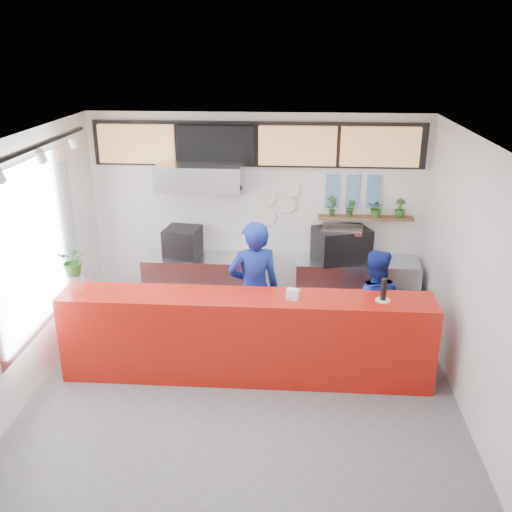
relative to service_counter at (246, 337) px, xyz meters
The scene contains 44 objects.
floor 0.68m from the service_counter, 90.00° to the right, with size 5.00×5.00×0.00m, color slate.
ceiling 2.48m from the service_counter, 90.00° to the right, with size 5.00×5.00×0.00m, color silver.
wall_back 2.30m from the service_counter, 90.00° to the left, with size 5.00×5.00×0.00m, color white.
wall_left 2.70m from the service_counter, behind, with size 5.00×5.00×0.00m, color white.
wall_right 2.70m from the service_counter, ahead, with size 5.00×5.00×0.00m, color white.
service_counter is the anchor object (origin of this frame).
cream_band 2.93m from the service_counter, 90.00° to the left, with size 5.00×0.02×0.80m, color beige.
prep_bench 1.97m from the service_counter, 113.96° to the left, with size 1.80×0.60×0.90m, color #B2B5BA.
panini_oven 2.19m from the service_counter, 121.64° to the left, with size 0.49×0.49×0.44m, color black.
extraction_hood 2.50m from the service_counter, 114.57° to the left, with size 1.20×0.70×0.35m, color #B2B5BA.
hood_lip 2.38m from the service_counter, 114.57° to the left, with size 1.20×0.70×0.08m, color #B2B5BA.
right_bench 2.35m from the service_counter, 50.19° to the left, with size 1.80×0.60×0.90m, color #B2B5BA.
espresso_machine 2.27m from the service_counter, 55.17° to the left, with size 0.76×0.55×0.49m, color black.
espresso_tray 2.34m from the service_counter, 55.17° to the left, with size 0.59×0.41×0.05m, color #A5A7AC.
herb_shelf 2.73m from the service_counter, 51.34° to the left, with size 1.40×0.18×0.04m, color brown.
menu_board_far_left 3.31m from the service_counter, 131.47° to the left, with size 1.10×0.10×0.55m, color tan.
menu_board_mid_left 2.88m from the service_counter, 106.59° to the left, with size 1.10×0.10×0.55m, color black.
menu_board_mid_right 2.87m from the service_counter, 73.94° to the left, with size 1.10×0.10×0.55m, color tan.
menu_board_far_right 3.30m from the service_counter, 48.86° to the left, with size 1.10×0.10×0.55m, color tan.
soffit 2.87m from the service_counter, 90.00° to the left, with size 4.80×0.04×0.65m, color black.
window_pane 2.73m from the service_counter, behind, with size 0.04×2.20×1.90m, color silver.
window_frame 2.71m from the service_counter, behind, with size 0.03×2.30×2.00m, color #B2B5BA.
track_rail 3.21m from the service_counter, 169.22° to the right, with size 0.05×2.40×0.04m, color black.
dec_plate_a 2.40m from the service_counter, 85.86° to the left, with size 0.24×0.24×0.03m, color silver.
dec_plate_b 2.39m from the service_counter, 77.74° to the left, with size 0.24×0.24×0.03m, color silver.
dec_plate_c 2.26m from the service_counter, 85.86° to the left, with size 0.24×0.24×0.03m, color silver.
dec_plate_d 2.52m from the service_counter, 76.42° to the left, with size 0.24×0.24×0.03m, color silver.
photo_frame_a 2.76m from the service_counter, 62.13° to the left, with size 0.20×0.02×0.25m, color #598CBF.
photo_frame_b 2.90m from the service_counter, 56.06° to the left, with size 0.20×0.02×0.25m, color #598CBF.
photo_frame_c 3.05m from the service_counter, 50.74° to the left, with size 0.20×0.02×0.25m, color #598CBF.
photo_frame_d 2.64m from the service_counter, 62.13° to the left, with size 0.20×0.02×0.25m, color #598CBF.
photo_frame_e 2.78m from the service_counter, 56.06° to the left, with size 0.20×0.02×0.25m, color #598CBF.
photo_frame_f 2.94m from the service_counter, 50.74° to the left, with size 0.20×0.02×0.25m, color #598CBF.
staff_center 0.69m from the service_counter, 84.69° to the left, with size 0.68×0.45×1.85m, color navy.
staff_right 1.67m from the service_counter, 17.69° to the left, with size 0.75×0.58×1.54m, color navy.
herb_a 2.54m from the service_counter, 61.21° to the left, with size 0.16×0.11×0.31m, color #2E5E21.
herb_b 2.66m from the service_counter, 55.52° to the left, with size 0.14×0.12×0.26m, color #2E5E21.
herb_c 2.88m from the service_counter, 48.78° to the left, with size 0.25×0.21×0.27m, color #2E5E21.
herb_d 3.10m from the service_counter, 43.77° to the left, with size 0.15×0.14×0.27m, color #2E5E21.
glass_vase 2.15m from the service_counter, behind, with size 0.17×0.17×0.21m, color silver.
basil_vase 2.26m from the service_counter, behind, with size 0.33×0.29×0.37m, color #2E5E21.
napkin_holder 0.83m from the service_counter, ahead, with size 0.15×0.09×0.13m, color silver.
white_plate 1.70m from the service_counter, ahead, with size 0.17×0.17×0.01m, color silver.
pepper_mill 1.75m from the service_counter, ahead, with size 0.07×0.07×0.26m, color black.
Camera 1 is at (0.56, -5.75, 3.95)m, focal length 40.00 mm.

